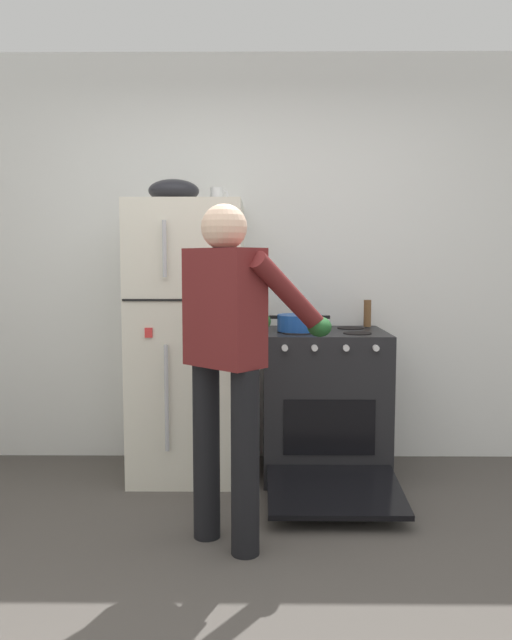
{
  "coord_description": "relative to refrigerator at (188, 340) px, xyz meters",
  "views": [
    {
      "loc": [
        0.01,
        -2.26,
        1.34
      ],
      "look_at": [
        -0.02,
        1.32,
        1.0
      ],
      "focal_mm": 34.67,
      "sensor_mm": 36.0,
      "label": 1
    }
  ],
  "objects": [
    {
      "name": "ground",
      "position": [
        0.45,
        -1.57,
        -0.85
      ],
      "size": [
        8.0,
        8.0,
        0.0
      ],
      "primitive_type": "plane",
      "color": "#4C4742"
    },
    {
      "name": "kitchen_wall_back",
      "position": [
        0.45,
        0.38,
        0.5
      ],
      "size": [
        6.0,
        0.1,
        2.7
      ],
      "primitive_type": "cube",
      "color": "white",
      "rests_on": "ground"
    },
    {
      "name": "refrigerator",
      "position": [
        0.0,
        0.0,
        0.0
      ],
      "size": [
        0.68,
        0.72,
        1.7
      ],
      "color": "silver",
      "rests_on": "ground"
    },
    {
      "name": "stove_range",
      "position": [
        0.85,
        -0.02,
        -0.4
      ],
      "size": [
        0.76,
        1.22,
        0.91
      ],
      "color": "black",
      "rests_on": "ground"
    },
    {
      "name": "person_cook",
      "position": [
        0.32,
        -0.98,
        0.11
      ],
      "size": [
        0.71,
        0.75,
        1.6
      ],
      "color": "black",
      "rests_on": "ground"
    },
    {
      "name": "red_pot",
      "position": [
        0.69,
        -0.05,
        0.11
      ],
      "size": [
        0.37,
        0.27,
        0.1
      ],
      "color": "#19479E",
      "rests_on": "stove_range"
    },
    {
      "name": "coffee_mug",
      "position": [
        0.18,
        0.05,
        0.9
      ],
      "size": [
        0.11,
        0.08,
        0.1
      ],
      "color": "silver",
      "rests_on": "refrigerator"
    },
    {
      "name": "pepper_mill",
      "position": [
        1.15,
        0.2,
        0.15
      ],
      "size": [
        0.05,
        0.05,
        0.18
      ],
      "primitive_type": "cylinder",
      "color": "brown",
      "rests_on": "stove_range"
    },
    {
      "name": "mixing_bowl",
      "position": [
        -0.08,
        0.0,
        0.92
      ],
      "size": [
        0.31,
        0.31,
        0.14
      ],
      "primitive_type": "ellipsoid",
      "color": "black",
      "rests_on": "refrigerator"
    }
  ]
}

